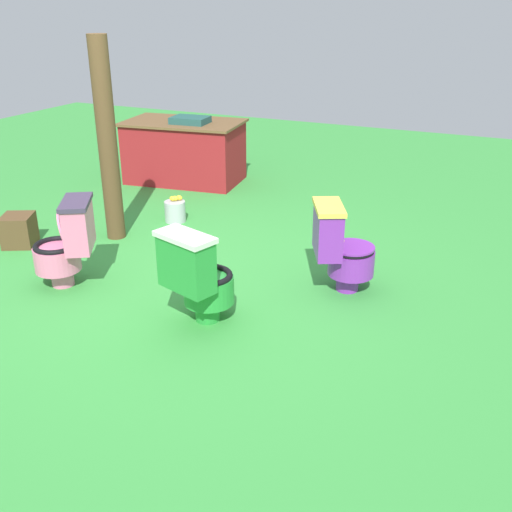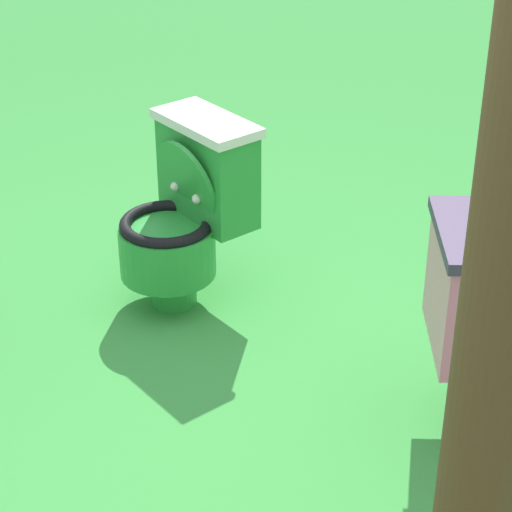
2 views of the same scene
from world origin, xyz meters
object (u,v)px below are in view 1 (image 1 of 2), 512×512
at_px(toilet_pink, 67,242).
at_px(small_crate, 19,230).
at_px(vendor_table, 185,151).
at_px(toilet_green, 199,277).
at_px(wooden_post, 107,142).
at_px(toilet_purple, 341,248).
at_px(lemon_bucket, 175,211).

distance_m(toilet_pink, small_crate, 1.16).
bearing_deg(vendor_table, toilet_green, -57.45).
bearing_deg(wooden_post, small_crate, -141.75).
distance_m(vendor_table, small_crate, 2.58).
bearing_deg(vendor_table, small_crate, -97.05).
xyz_separation_m(toilet_green, small_crate, (-2.32, 0.59, -0.22)).
distance_m(vendor_table, wooden_post, 2.10).
height_order(wooden_post, small_crate, wooden_post).
height_order(toilet_purple, small_crate, toilet_purple).
relative_size(wooden_post, small_crate, 6.28).
height_order(wooden_post, lemon_bucket, wooden_post).
height_order(toilet_green, toilet_pink, same).
relative_size(vendor_table, wooden_post, 0.82).
bearing_deg(lemon_bucket, vendor_table, 116.85).
relative_size(small_crate, lemon_bucket, 1.10).
bearing_deg(small_crate, lemon_bucket, 49.86).
bearing_deg(toilet_pink, toilet_green, -126.81).
bearing_deg(small_crate, vendor_table, 82.95).
bearing_deg(lemon_bucket, toilet_green, -53.51).
xyz_separation_m(wooden_post, lemon_bucket, (0.29, 0.63, -0.83)).
bearing_deg(toilet_green, toilet_pink, -167.52).
distance_m(toilet_purple, lemon_bucket, 2.24).
distance_m(toilet_green, lemon_bucket, 2.22).
bearing_deg(vendor_table, wooden_post, -78.83).
bearing_deg(wooden_post, toilet_purple, -4.83).
relative_size(toilet_pink, lemon_bucket, 2.63).
distance_m(toilet_purple, toilet_pink, 2.20).
bearing_deg(vendor_table, toilet_purple, -38.50).
distance_m(toilet_purple, vendor_table, 3.52).
height_order(toilet_purple, vendor_table, vendor_table).
bearing_deg(toilet_pink, small_crate, 33.77).
relative_size(vendor_table, small_crate, 5.17).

